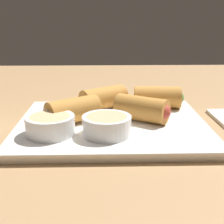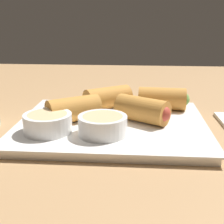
{
  "view_description": "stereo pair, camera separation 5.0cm",
  "coord_description": "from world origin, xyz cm",
  "views": [
    {
      "loc": [
        -2.68,
        46.44,
        20.51
      ],
      "look_at": [
        -3.98,
        -2.11,
        5.13
      ],
      "focal_mm": 50.0,
      "sensor_mm": 36.0,
      "label": 1
    },
    {
      "loc": [
        -7.69,
        46.32,
        20.51
      ],
      "look_at": [
        -3.98,
        -2.11,
        5.13
      ],
      "focal_mm": 50.0,
      "sensor_mm": 36.0,
      "label": 2
    }
  ],
  "objects": [
    {
      "name": "dipping_bowl_near",
      "position": [
        -3.05,
        3.74,
        5.05
      ],
      "size": [
        7.2,
        7.2,
        2.84
      ],
      "color": "white",
      "rests_on": "serving_plate"
    },
    {
      "name": "roll_back_right",
      "position": [
        1.95,
        -2.06,
        5.54
      ],
      "size": [
        9.38,
        8.17,
        4.08
      ],
      "color": "#C68438",
      "rests_on": "serving_plate"
    },
    {
      "name": "table_surface",
      "position": [
        0.0,
        0.0,
        1.0
      ],
      "size": [
        180.0,
        140.0,
        2.0
      ],
      "color": "#A87F54",
      "rests_on": "ground"
    },
    {
      "name": "serving_plate",
      "position": [
        -3.98,
        -2.11,
        2.76
      ],
      "size": [
        30.68,
        25.11,
        1.5
      ],
      "color": "white",
      "rests_on": "table_surface"
    },
    {
      "name": "dipping_bowl_far",
      "position": [
        5.21,
        3.42,
        5.05
      ],
      "size": [
        7.2,
        7.2,
        2.84
      ],
      "color": "white",
      "rests_on": "serving_plate"
    },
    {
      "name": "roll_front_right",
      "position": [
        -13.06,
        -9.68,
        5.54
      ],
      "size": [
        9.39,
        4.62,
        4.08
      ],
      "color": "#C68438",
      "rests_on": "serving_plate"
    },
    {
      "name": "roll_back_left",
      "position": [
        -2.97,
        -9.61,
        5.54
      ],
      "size": [
        9.37,
        8.22,
        4.08
      ],
      "color": "#C68438",
      "rests_on": "serving_plate"
    },
    {
      "name": "spoon",
      "position": [
        -8.53,
        -17.88,
        2.51
      ],
      "size": [
        16.23,
        6.35,
        1.16
      ],
      "color": "silver",
      "rests_on": "table_surface"
    },
    {
      "name": "roll_front_left",
      "position": [
        -9.22,
        -2.32,
        5.54
      ],
      "size": [
        9.44,
        7.94,
        4.08
      ],
      "color": "#C68438",
      "rests_on": "serving_plate"
    }
  ]
}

